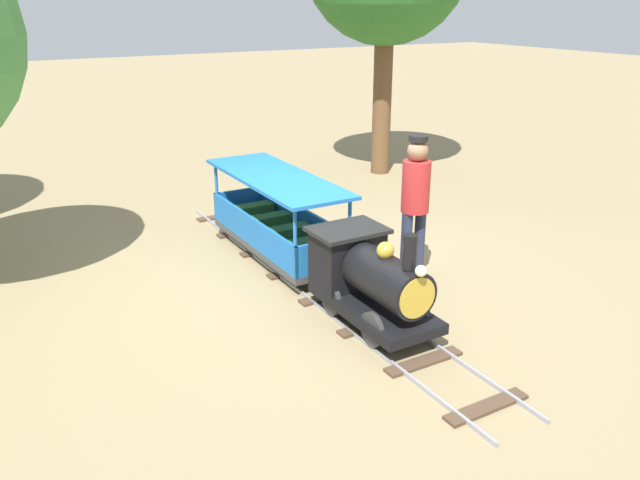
% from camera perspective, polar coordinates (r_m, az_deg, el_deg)
% --- Properties ---
extents(ground_plane, '(60.00, 60.00, 0.00)m').
position_cam_1_polar(ground_plane, '(7.20, -1.14, -3.40)').
color(ground_plane, '#8C7A56').
extents(track, '(0.76, 6.05, 0.04)m').
position_cam_1_polar(track, '(7.05, -0.46, -3.78)').
color(track, gray).
rests_on(track, ground_plane).
extents(locomotive, '(0.72, 1.44, 1.05)m').
position_cam_1_polar(locomotive, '(6.07, 4.36, -3.24)').
color(locomotive, black).
rests_on(locomotive, ground_plane).
extents(passenger_car, '(0.82, 2.35, 0.97)m').
position_cam_1_polar(passenger_car, '(7.64, -3.81, 1.42)').
color(passenger_car, '#3F3F3F').
rests_on(passenger_car, ground_plane).
extents(conductor_person, '(0.30, 0.30, 1.62)m').
position_cam_1_polar(conductor_person, '(6.90, 8.45, 3.76)').
color(conductor_person, '#282D47').
rests_on(conductor_person, ground_plane).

